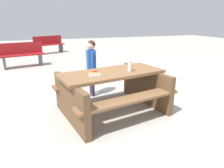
% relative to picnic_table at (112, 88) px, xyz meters
% --- Properties ---
extents(ground_plane, '(30.00, 30.00, 0.00)m').
position_rel_picnic_table_xyz_m(ground_plane, '(0.00, 0.00, -0.44)').
color(ground_plane, '#B7B2A8').
rests_on(ground_plane, ground).
extents(picnic_table, '(2.02, 1.70, 0.75)m').
position_rel_picnic_table_xyz_m(picnic_table, '(0.00, 0.00, 0.00)').
color(picnic_table, brown).
rests_on(picnic_table, ground).
extents(soda_bottle, '(0.07, 0.07, 0.26)m').
position_rel_picnic_table_xyz_m(soda_bottle, '(-0.30, 0.08, 0.43)').
color(soda_bottle, silver).
rests_on(soda_bottle, picnic_table).
extents(hotdog_tray, '(0.19, 0.12, 0.08)m').
position_rel_picnic_table_xyz_m(hotdog_tray, '(0.35, 0.15, 0.34)').
color(hotdog_tray, white).
rests_on(hotdog_tray, picnic_table).
extents(child_in_coat, '(0.19, 0.30, 1.21)m').
position_rel_picnic_table_xyz_m(child_in_coat, '(0.14, -0.92, 0.33)').
color(child_in_coat, '#3F334C').
rests_on(child_in_coat, ground).
extents(park_bench_mid, '(1.55, 0.74, 0.85)m').
position_rel_picnic_table_xyz_m(park_bench_mid, '(1.78, -4.52, 0.00)').
color(park_bench_mid, maroon).
rests_on(park_bench_mid, ground).
extents(park_bench_far, '(1.54, 0.95, 0.85)m').
position_rel_picnic_table_xyz_m(park_bench_far, '(0.71, -7.38, 0.00)').
color(park_bench_far, maroon).
rests_on(park_bench_far, ground).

